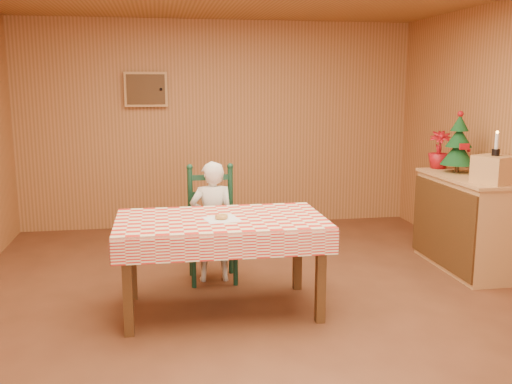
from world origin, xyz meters
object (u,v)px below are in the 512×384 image
Objects in this scene: ladder_chair at (212,226)px; seated_child at (212,222)px; dining_table at (221,228)px; crate at (494,169)px; christmas_tree at (459,145)px; shelf_unit at (466,223)px.

seated_child is (0.00, -0.06, 0.06)m from ladder_chair.
dining_table is 2.55m from crate.
seated_child is 1.81× the size of christmas_tree.
dining_table is at bearing -90.00° from ladder_chair.
ladder_chair reaches higher than dining_table.
crate is at bearing 169.57° from seated_child.
ladder_chair is 2.62m from crate.
ladder_chair is 0.87× the size of shelf_unit.
crate reaches higher than seated_child.
seated_child reaches higher than ladder_chair.
christmas_tree reaches higher than seated_child.
dining_table is at bearing -159.90° from christmas_tree.
crate is (0.01, -0.40, 0.59)m from shelf_unit.
christmas_tree is at bearing 2.99° from ladder_chair.
christmas_tree is (-0.00, 0.65, 0.16)m from crate.
ladder_chair is 2.61m from christmas_tree.
crate reaches higher than shelf_unit.
shelf_unit is at bearing 14.97° from dining_table.
shelf_unit is (2.50, -0.06, -0.10)m from seated_child.
christmas_tree is (2.51, 0.19, 0.65)m from seated_child.
crate is (2.51, -0.52, 0.55)m from ladder_chair.
dining_table is 5.52× the size of crate.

